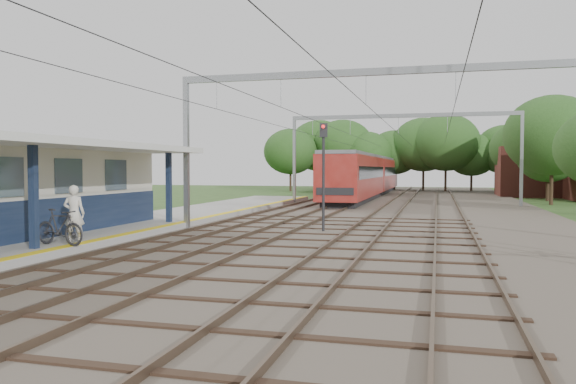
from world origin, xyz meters
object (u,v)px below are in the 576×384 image
(bicycle, at_px, (59,227))
(signal_post, at_px, (323,162))
(train, at_px, (369,175))
(person, at_px, (74,214))

(bicycle, relative_size, signal_post, 0.41)
(bicycle, distance_m, train, 40.79)
(person, xyz_separation_m, bicycle, (0.03, -0.80, -0.37))
(bicycle, xyz_separation_m, train, (5.10, 40.45, 1.28))
(bicycle, bearing_deg, person, 11.60)
(person, bearing_deg, train, -113.75)
(person, distance_m, train, 39.99)
(person, relative_size, signal_post, 0.40)
(signal_post, bearing_deg, person, -148.48)
(person, height_order, signal_post, signal_post)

